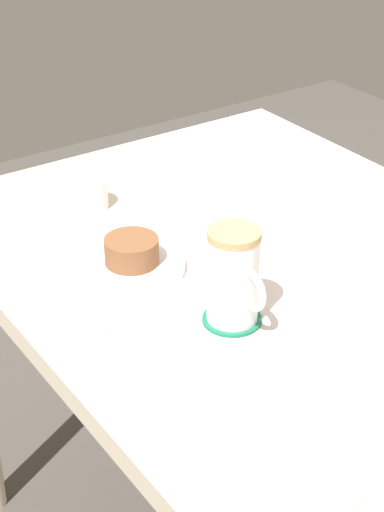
{
  "coord_description": "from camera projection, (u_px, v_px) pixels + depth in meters",
  "views": [
    {
      "loc": [
        0.86,
        -0.75,
        1.44
      ],
      "look_at": [
        -0.04,
        -0.14,
        0.8
      ],
      "focal_mm": 60.0,
      "sensor_mm": 36.0,
      "label": 1
    }
  ],
  "objects": [
    {
      "name": "pastry",
      "position": [
        132.0,
        251.0,
        1.3
      ],
      "size": [
        0.08,
        0.08,
        0.04
      ],
      "primitive_type": "cylinder",
      "color": "brown",
      "rests_on": "pastry_plate"
    },
    {
      "name": "dining_table",
      "position": [
        276.0,
        312.0,
        1.38
      ],
      "size": [
        1.12,
        0.81,
        0.75
      ],
      "color": "beige",
      "rests_on": "ground_plane"
    },
    {
      "name": "coffee_coaster",
      "position": [
        232.0,
        319.0,
        1.2
      ],
      "size": [
        0.08,
        0.08,
        0.0
      ],
      "primitive_type": "cylinder",
      "color": "#196B4C",
      "rests_on": "placemat"
    },
    {
      "name": "teaspoon",
      "position": [
        85.0,
        306.0,
        1.22
      ],
      "size": [
        0.13,
        0.01,
        0.01
      ],
      "primitive_type": "cylinder",
      "rotation": [
        0.0,
        1.57,
        -0.02
      ],
      "color": "silver",
      "rests_on": "placemat"
    },
    {
      "name": "placemat",
      "position": [
        170.0,
        291.0,
        1.27
      ],
      "size": [
        0.39,
        0.32,
        0.0
      ],
      "primitive_type": "cube",
      "color": "silver",
      "rests_on": "dining_table"
    },
    {
      "name": "paper_napkin",
      "position": [
        330.0,
        449.0,
        0.98
      ],
      "size": [
        0.16,
        0.16,
        0.0
      ],
      "primitive_type": "cube",
      "rotation": [
        0.0,
        0.0,
        0.09
      ],
      "color": "silver",
      "rests_on": "dining_table"
    },
    {
      "name": "sugar_bowl",
      "position": [
        88.0,
        194.0,
        1.5
      ],
      "size": [
        0.07,
        0.07,
        0.05
      ],
      "primitive_type": "cylinder",
      "color": "white",
      "rests_on": "dining_table"
    },
    {
      "name": "coffee_mug",
      "position": [
        234.0,
        276.0,
        1.16
      ],
      "size": [
        0.11,
        0.07,
        0.14
      ],
      "color": "white",
      "rests_on": "coffee_coaster"
    },
    {
      "name": "pastry_plate",
      "position": [
        132.0,
        265.0,
        1.32
      ],
      "size": [
        0.16,
        0.16,
        0.01
      ],
      "primitive_type": "cylinder",
      "color": "white",
      "rests_on": "placemat"
    }
  ]
}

